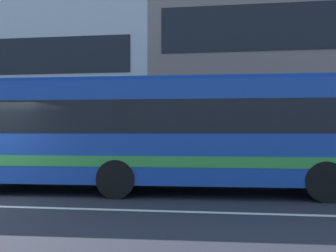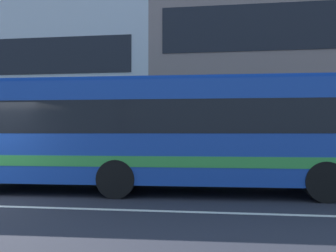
% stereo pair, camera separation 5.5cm
% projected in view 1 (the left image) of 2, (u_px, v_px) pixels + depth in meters
% --- Properties ---
extents(hedge_row_far, '(16.13, 1.10, 1.13)m').
position_uv_depth(hedge_row_far, '(47.00, 160.00, 14.43)').
color(hedge_row_far, '#316526').
rests_on(hedge_row_far, ground_plane).
extents(apartment_block_left, '(23.67, 11.38, 10.42)m').
position_uv_depth(apartment_block_left, '(5.00, 85.00, 26.05)').
color(apartment_block_left, silver).
rests_on(apartment_block_left, ground_plane).
extents(apartment_block_right, '(19.47, 11.38, 12.44)m').
position_uv_depth(apartment_block_right, '(305.00, 65.00, 23.42)').
color(apartment_block_right, gray).
rests_on(apartment_block_right, ground_plane).
extents(transit_bus, '(11.13, 2.84, 3.18)m').
position_uv_depth(transit_bus, '(149.00, 131.00, 10.07)').
color(transit_bus, '#19409D').
rests_on(transit_bus, ground_plane).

